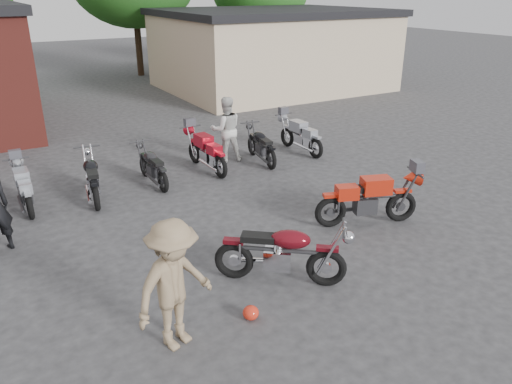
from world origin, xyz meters
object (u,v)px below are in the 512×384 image
helmet (251,313)px  sportbike (369,197)px  vintage_motorcycle (283,249)px  person_light (226,129)px  person_tan (174,285)px  row_bike_6 (300,134)px  row_bike_2 (92,175)px  row_bike_5 (261,144)px  row_bike_1 (24,186)px  row_bike_3 (152,164)px  row_bike_4 (206,150)px

helmet → sportbike: bearing=23.3°
vintage_motorcycle → person_light: size_ratio=1.16×
person_light → person_tan: person_tan is taller
person_tan → row_bike_6: size_ratio=0.99×
vintage_motorcycle → row_bike_2: bearing=148.3°
person_tan → row_bike_5: (5.14, 6.34, -0.43)m
vintage_motorcycle → row_bike_1: size_ratio=1.18×
person_light → row_bike_2: 4.18m
vintage_motorcycle → sportbike: 3.02m
person_tan → row_bike_6: person_tan is taller
row_bike_1 → row_bike_2: row_bike_2 is taller
helmet → person_tan: person_tan is taller
vintage_motorcycle → sportbike: vintage_motorcycle is taller
person_light → row_bike_1: person_light is taller
row_bike_2 → row_bike_6: row_bike_2 is taller
person_tan → helmet: bearing=-20.5°
row_bike_1 → row_bike_6: bearing=-87.8°
helmet → row_bike_5: row_bike_5 is taller
sportbike → row_bike_2: size_ratio=1.08×
helmet → person_light: size_ratio=0.13×
helmet → person_light: 7.68m
helmet → row_bike_6: size_ratio=0.13×
sportbike → row_bike_2: (-4.76, 4.41, -0.05)m
row_bike_3 → row_bike_4: bearing=-82.4°
row_bike_2 → row_bike_4: 3.24m
vintage_motorcycle → person_tan: bearing=-125.4°
row_bike_2 → row_bike_3: (1.56, 0.20, -0.06)m
helmet → row_bike_6: row_bike_6 is taller
sportbike → row_bike_4: size_ratio=1.07×
sportbike → row_bike_6: bearing=91.4°
person_light → row_bike_3: person_light is taller
row_bike_5 → row_bike_4: bearing=93.0°
row_bike_5 → vintage_motorcycle: bearing=160.3°
sportbike → row_bike_1: 7.77m
person_light → row_bike_5: 1.09m
row_bike_1 → row_bike_6: row_bike_6 is taller
row_bike_3 → row_bike_6: (4.85, 0.31, 0.04)m
person_light → person_tan: (-4.32, -6.93, 0.03)m
person_tan → row_bike_4: 7.36m
row_bike_2 → vintage_motorcycle: bearing=-151.9°
sportbike → row_bike_3: bearing=144.7°
row_bike_3 → person_light: bearing=-75.6°
vintage_motorcycle → row_bike_3: 5.63m
row_bike_6 → person_tan: bearing=131.5°
vintage_motorcycle → person_light: person_light is taller
sportbike → row_bike_4: (-1.55, 4.87, -0.04)m
sportbike → helmet: size_ratio=8.73×
row_bike_2 → sportbike: bearing=-124.2°
vintage_motorcycle → person_light: bearing=110.1°
row_bike_4 → person_light: bearing=-66.0°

